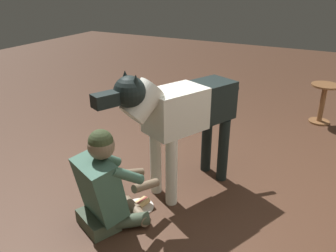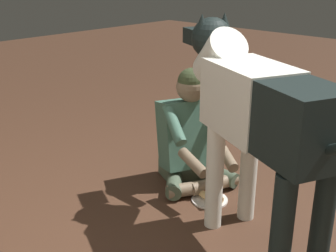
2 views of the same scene
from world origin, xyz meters
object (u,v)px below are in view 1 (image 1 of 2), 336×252
at_px(round_side_table, 323,100).
at_px(large_dog, 181,113).
at_px(person_sitting_on_floor, 106,187).
at_px(hot_dog_on_plate, 140,205).

bearing_deg(round_side_table, large_dog, -22.96).
xyz_separation_m(large_dog, round_side_table, (-2.40, 1.02, -0.47)).
bearing_deg(person_sitting_on_floor, hot_dog_on_plate, 155.78).
xyz_separation_m(hot_dog_on_plate, round_side_table, (-2.82, 1.21, 0.30)).
height_order(person_sitting_on_floor, round_side_table, person_sitting_on_floor).
relative_size(person_sitting_on_floor, hot_dog_on_plate, 3.44).
distance_m(hot_dog_on_plate, round_side_table, 3.09).
distance_m(person_sitting_on_floor, large_dog, 0.90).
bearing_deg(hot_dog_on_plate, round_side_table, 156.85).
height_order(large_dog, round_side_table, large_dog).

